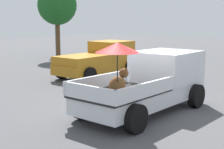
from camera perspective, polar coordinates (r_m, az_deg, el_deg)
name	(u,v)px	position (r m, az deg, el deg)	size (l,w,h in m)	color
ground_plane	(143,113)	(11.10, 5.23, -6.41)	(80.00, 80.00, 0.00)	#4C4C4F
pickup_truck_main	(151,81)	(11.21, 6.55, -1.17)	(5.15, 2.49, 2.37)	black
pickup_truck_far	(100,60)	(17.85, -2.08, 2.51)	(4.93, 2.46, 1.80)	black
motel_sign	(56,13)	(29.07, -9.44, 10.21)	(1.40, 0.16, 4.93)	#59595B
tree_by_lot	(57,6)	(25.59, -9.19, 11.33)	(2.86, 2.86, 5.39)	brown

